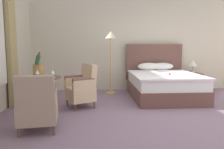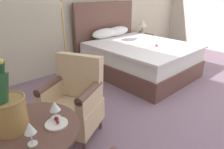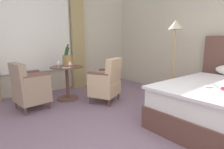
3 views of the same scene
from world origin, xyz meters
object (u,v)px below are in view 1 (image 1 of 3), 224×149
at_px(bed, 163,83).
at_px(armchair_by_window, 82,87).
at_px(champagne_bucket, 38,69).
at_px(bedside_lamp, 193,65).
at_px(floor_lamp_brass, 111,43).
at_px(wine_glass_near_bucket, 37,72).
at_px(wine_glass_near_edge, 53,72).
at_px(snack_plate, 50,77).
at_px(side_table_round, 42,93).
at_px(armchair_facing_bed, 37,105).
at_px(nightstand, 192,82).

xyz_separation_m(bed, armchair_by_window, (-2.01, -0.80, 0.07)).
bearing_deg(champagne_bucket, bedside_lamp, 27.97).
distance_m(bed, floor_lamp_brass, 1.76).
xyz_separation_m(champagne_bucket, wine_glass_near_bucket, (0.04, -0.23, -0.04)).
bearing_deg(champagne_bucket, wine_glass_near_bucket, -79.81).
height_order(floor_lamp_brass, champagne_bucket, floor_lamp_brass).
height_order(bedside_lamp, wine_glass_near_edge, bedside_lamp).
height_order(bed, wine_glass_near_bucket, bed).
distance_m(bedside_lamp, wine_glass_near_edge, 4.22).
distance_m(bed, champagne_bucket, 3.12).
bearing_deg(armchair_by_window, wine_glass_near_edge, -130.95).
bearing_deg(champagne_bucket, armchair_by_window, 32.63).
bearing_deg(wine_glass_near_edge, armchair_by_window, 49.05).
distance_m(champagne_bucket, armchair_by_window, 1.02).
distance_m(wine_glass_near_edge, snack_plate, 0.12).
height_order(bedside_lamp, champagne_bucket, champagne_bucket).
bearing_deg(wine_glass_near_bucket, bed, 29.00).
xyz_separation_m(floor_lamp_brass, snack_plate, (-1.23, -1.97, -0.67)).
height_order(side_table_round, wine_glass_near_bucket, wine_glass_near_bucket).
height_order(side_table_round, wine_glass_near_edge, wine_glass_near_edge).
bearing_deg(side_table_round, armchair_facing_bed, -81.07).
bearing_deg(armchair_by_window, champagne_bucket, -147.37).
bearing_deg(armchair_facing_bed, side_table_round, 98.93).
bearing_deg(armchair_facing_bed, armchair_by_window, 67.11).
bearing_deg(snack_plate, floor_lamp_brass, 58.01).
bearing_deg(bedside_lamp, wine_glass_near_edge, -149.34).
height_order(champagne_bucket, armchair_facing_bed, champagne_bucket).
height_order(nightstand, wine_glass_near_bucket, wine_glass_near_bucket).
relative_size(bedside_lamp, wine_glass_near_edge, 2.74).
xyz_separation_m(bedside_lamp, armchair_facing_bed, (-3.71, -2.95, -0.36)).
xyz_separation_m(bedside_lamp, floor_lamp_brass, (-2.43, -0.25, 0.63)).
bearing_deg(wine_glass_near_edge, bedside_lamp, 30.66).
bearing_deg(floor_lamp_brass, bedside_lamp, 5.90).
height_order(floor_lamp_brass, armchair_facing_bed, floor_lamp_brass).
bearing_deg(side_table_round, champagne_bucket, 138.63).
distance_m(bedside_lamp, armchair_facing_bed, 4.76).
relative_size(bedside_lamp, side_table_round, 0.52).
distance_m(nightstand, side_table_round, 4.40).
relative_size(bed, armchair_by_window, 2.21).
distance_m(wine_glass_near_bucket, armchair_by_window, 1.11).
bearing_deg(floor_lamp_brass, bed, -21.95).
relative_size(side_table_round, wine_glass_near_bucket, 4.63).
relative_size(nightstand, champagne_bucket, 1.06).
bearing_deg(snack_plate, armchair_by_window, 50.43).
height_order(bed, snack_plate, bed).
bearing_deg(bed, armchair_by_window, -158.29).
distance_m(bed, bedside_lamp, 1.43).
xyz_separation_m(side_table_round, snack_plate, (0.18, -0.09, 0.31)).
bearing_deg(snack_plate, wine_glass_near_bucket, -158.65).
distance_m(snack_plate, armchair_facing_bed, 0.80).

